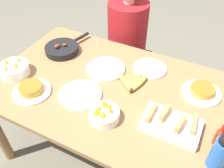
{
  "coord_description": "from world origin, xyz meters",
  "views": [
    {
      "loc": [
        0.5,
        -0.99,
        1.77
      ],
      "look_at": [
        0.0,
        0.0,
        0.76
      ],
      "focal_mm": 38.0,
      "sensor_mm": 36.0,
      "label": 1
    }
  ],
  "objects_px": {
    "water_bottle": "(220,153)",
    "person_figure": "(126,51)",
    "banana_bunch": "(133,83)",
    "empty_plate_far_left": "(80,95)",
    "melon_tray": "(171,124)",
    "frittata_plate_center": "(202,91)",
    "frittata_plate_side": "(31,90)",
    "empty_plate_near_front": "(150,69)",
    "hot_sauce_bottle": "(220,136)",
    "fruit_bowl_mango": "(104,114)",
    "empty_plate_far_right": "(106,69)",
    "skillet": "(62,49)",
    "fruit_bowl_citrus": "(14,69)"
  },
  "relations": [
    {
      "from": "empty_plate_far_left",
      "to": "person_figure",
      "type": "bearing_deg",
      "value": 94.77
    },
    {
      "from": "frittata_plate_center",
      "to": "empty_plate_far_left",
      "type": "height_order",
      "value": "frittata_plate_center"
    },
    {
      "from": "melon_tray",
      "to": "skillet",
      "type": "bearing_deg",
      "value": 160.61
    },
    {
      "from": "empty_plate_far_right",
      "to": "empty_plate_far_left",
      "type": "bearing_deg",
      "value": -94.03
    },
    {
      "from": "melon_tray",
      "to": "empty_plate_far_left",
      "type": "xyz_separation_m",
      "value": [
        -0.56,
        -0.01,
        -0.02
      ]
    },
    {
      "from": "person_figure",
      "to": "hot_sauce_bottle",
      "type": "bearing_deg",
      "value": -44.22
    },
    {
      "from": "fruit_bowl_mango",
      "to": "hot_sauce_bottle",
      "type": "height_order",
      "value": "hot_sauce_bottle"
    },
    {
      "from": "empty_plate_near_front",
      "to": "person_figure",
      "type": "relative_size",
      "value": 0.19
    },
    {
      "from": "frittata_plate_side",
      "to": "water_bottle",
      "type": "height_order",
      "value": "water_bottle"
    },
    {
      "from": "water_bottle",
      "to": "hot_sauce_bottle",
      "type": "relative_size",
      "value": 1.5
    },
    {
      "from": "frittata_plate_center",
      "to": "empty_plate_near_front",
      "type": "distance_m",
      "value": 0.38
    },
    {
      "from": "empty_plate_far_left",
      "to": "hot_sauce_bottle",
      "type": "relative_size",
      "value": 1.89
    },
    {
      "from": "frittata_plate_center",
      "to": "water_bottle",
      "type": "distance_m",
      "value": 0.48
    },
    {
      "from": "fruit_bowl_mango",
      "to": "hot_sauce_bottle",
      "type": "relative_size",
      "value": 1.2
    },
    {
      "from": "skillet",
      "to": "water_bottle",
      "type": "distance_m",
      "value": 1.27
    },
    {
      "from": "skillet",
      "to": "fruit_bowl_citrus",
      "type": "xyz_separation_m",
      "value": [
        -0.13,
        -0.36,
        0.01
      ]
    },
    {
      "from": "banana_bunch",
      "to": "person_figure",
      "type": "relative_size",
      "value": 0.18
    },
    {
      "from": "empty_plate_near_front",
      "to": "fruit_bowl_citrus",
      "type": "bearing_deg",
      "value": -150.37
    },
    {
      "from": "skillet",
      "to": "frittata_plate_side",
      "type": "bearing_deg",
      "value": -155.13
    },
    {
      "from": "frittata_plate_center",
      "to": "hot_sauce_bottle",
      "type": "xyz_separation_m",
      "value": [
        0.14,
        -0.33,
        0.04
      ]
    },
    {
      "from": "frittata_plate_side",
      "to": "person_figure",
      "type": "distance_m",
      "value": 1.05
    },
    {
      "from": "banana_bunch",
      "to": "empty_plate_far_left",
      "type": "height_order",
      "value": "banana_bunch"
    },
    {
      "from": "banana_bunch",
      "to": "empty_plate_far_left",
      "type": "bearing_deg",
      "value": -136.73
    },
    {
      "from": "water_bottle",
      "to": "person_figure",
      "type": "relative_size",
      "value": 0.17
    },
    {
      "from": "empty_plate_far_left",
      "to": "banana_bunch",
      "type": "bearing_deg",
      "value": 43.27
    },
    {
      "from": "skillet",
      "to": "empty_plate_far_left",
      "type": "bearing_deg",
      "value": -118.63
    },
    {
      "from": "banana_bunch",
      "to": "fruit_bowl_mango",
      "type": "relative_size",
      "value": 1.26
    },
    {
      "from": "frittata_plate_side",
      "to": "fruit_bowl_citrus",
      "type": "xyz_separation_m",
      "value": [
        -0.22,
        0.09,
        0.02
      ]
    },
    {
      "from": "water_bottle",
      "to": "melon_tray",
      "type": "bearing_deg",
      "value": 155.25
    },
    {
      "from": "melon_tray",
      "to": "empty_plate_far_right",
      "type": "bearing_deg",
      "value": 152.31
    },
    {
      "from": "fruit_bowl_mango",
      "to": "hot_sauce_bottle",
      "type": "bearing_deg",
      "value": 11.15
    },
    {
      "from": "hot_sauce_bottle",
      "to": "person_figure",
      "type": "height_order",
      "value": "person_figure"
    },
    {
      "from": "empty_plate_near_front",
      "to": "empty_plate_far_left",
      "type": "distance_m",
      "value": 0.52
    },
    {
      "from": "empty_plate_far_left",
      "to": "fruit_bowl_mango",
      "type": "bearing_deg",
      "value": -23.37
    },
    {
      "from": "frittata_plate_center",
      "to": "empty_plate_near_front",
      "type": "height_order",
      "value": "frittata_plate_center"
    },
    {
      "from": "hot_sauce_bottle",
      "to": "frittata_plate_center",
      "type": "bearing_deg",
      "value": 113.91
    },
    {
      "from": "fruit_bowl_citrus",
      "to": "fruit_bowl_mango",
      "type": "bearing_deg",
      "value": -5.77
    },
    {
      "from": "frittata_plate_side",
      "to": "frittata_plate_center",
      "type": "bearing_deg",
      "value": 26.12
    },
    {
      "from": "frittata_plate_center",
      "to": "banana_bunch",
      "type": "bearing_deg",
      "value": -164.48
    },
    {
      "from": "empty_plate_far_left",
      "to": "frittata_plate_side",
      "type": "bearing_deg",
      "value": -157.94
    },
    {
      "from": "fruit_bowl_mango",
      "to": "empty_plate_far_right",
      "type": "bearing_deg",
      "value": 116.84
    },
    {
      "from": "melon_tray",
      "to": "hot_sauce_bottle",
      "type": "bearing_deg",
      "value": 3.36
    },
    {
      "from": "frittata_plate_center",
      "to": "water_bottle",
      "type": "relative_size",
      "value": 1.13
    },
    {
      "from": "empty_plate_near_front",
      "to": "hot_sauce_bottle",
      "type": "xyz_separation_m",
      "value": [
        0.51,
        -0.41,
        0.05
      ]
    },
    {
      "from": "frittata_plate_center",
      "to": "person_figure",
      "type": "xyz_separation_m",
      "value": [
        -0.74,
        0.53,
        -0.25
      ]
    },
    {
      "from": "melon_tray",
      "to": "frittata_plate_center",
      "type": "relative_size",
      "value": 1.3
    },
    {
      "from": "water_bottle",
      "to": "person_figure",
      "type": "bearing_deg",
      "value": 131.95
    },
    {
      "from": "water_bottle",
      "to": "banana_bunch",
      "type": "bearing_deg",
      "value": 148.91
    },
    {
      "from": "empty_plate_far_left",
      "to": "fruit_bowl_mango",
      "type": "height_order",
      "value": "fruit_bowl_mango"
    },
    {
      "from": "water_bottle",
      "to": "frittata_plate_center",
      "type": "bearing_deg",
      "value": 108.2
    }
  ]
}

